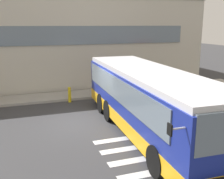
{
  "coord_description": "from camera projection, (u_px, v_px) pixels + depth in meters",
  "views": [
    {
      "loc": [
        -2.75,
        -11.86,
        4.51
      ],
      "look_at": [
        1.37,
        -0.1,
        1.5
      ],
      "focal_mm": 43.44,
      "sensor_mm": 36.0,
      "label": 1
    }
  ],
  "objects": [
    {
      "name": "boarding_curb",
      "position": [
        66.0,
        96.0,
        17.21
      ],
      "size": [
        25.78,
        2.0,
        0.15
      ],
      "primitive_type": "cube",
      "color": "#9E9B93",
      "rests_on": "ground"
    },
    {
      "name": "terminal_building",
      "position": [
        42.0,
        39.0,
        22.49
      ],
      "size": [
        23.58,
        13.8,
        6.58
      ],
      "color": "beige",
      "rests_on": "ground"
    },
    {
      "name": "bus_main_foreground",
      "position": [
        149.0,
        102.0,
        11.29
      ],
      "size": [
        3.41,
        10.73,
        2.7
      ],
      "color": "navy",
      "rests_on": "ground"
    },
    {
      "name": "safety_bollard_yellow",
      "position": [
        70.0,
        95.0,
        16.02
      ],
      "size": [
        0.18,
        0.18,
        0.9
      ],
      "primitive_type": "cylinder",
      "color": "yellow",
      "rests_on": "ground"
    },
    {
      "name": "bay_paint_stripes",
      "position": [
        167.0,
        155.0,
        9.61
      ],
      "size": [
        4.4,
        3.96,
        0.01
      ],
      "color": "silver",
      "rests_on": "ground"
    },
    {
      "name": "ground_plane",
      "position": [
        84.0,
        122.0,
        12.82
      ],
      "size": [
        80.0,
        90.0,
        0.02
      ],
      "primitive_type": "cube",
      "color": "#353538",
      "rests_on": "ground"
    }
  ]
}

